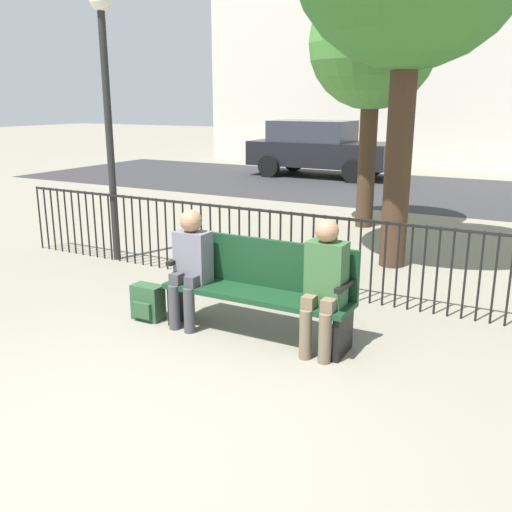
{
  "coord_description": "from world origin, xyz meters",
  "views": [
    {
      "loc": [
        2.43,
        -2.4,
        2.19
      ],
      "look_at": [
        0.0,
        2.07,
        0.8
      ],
      "focal_mm": 40.0,
      "sensor_mm": 36.0,
      "label": 1
    }
  ],
  "objects_px": {
    "park_bench": "(260,285)",
    "lamp_post": "(106,87)",
    "tree_1": "(373,46)",
    "seated_person_0": "(190,261)",
    "backpack": "(148,303)",
    "parked_car_0": "(319,148)",
    "seated_person_1": "(324,281)"
  },
  "relations": [
    {
      "from": "lamp_post",
      "to": "parked_car_0",
      "type": "height_order",
      "value": "lamp_post"
    },
    {
      "from": "seated_person_1",
      "to": "backpack",
      "type": "xyz_separation_m",
      "value": [
        -1.9,
        -0.1,
        -0.5
      ]
    },
    {
      "from": "park_bench",
      "to": "tree_1",
      "type": "height_order",
      "value": "tree_1"
    },
    {
      "from": "park_bench",
      "to": "backpack",
      "type": "distance_m",
      "value": 1.26
    },
    {
      "from": "backpack",
      "to": "parked_car_0",
      "type": "distance_m",
      "value": 11.89
    },
    {
      "from": "tree_1",
      "to": "lamp_post",
      "type": "bearing_deg",
      "value": -122.22
    },
    {
      "from": "park_bench",
      "to": "parked_car_0",
      "type": "relative_size",
      "value": 0.44
    },
    {
      "from": "seated_person_0",
      "to": "park_bench",
      "type": "bearing_deg",
      "value": 10.53
    },
    {
      "from": "park_bench",
      "to": "seated_person_1",
      "type": "height_order",
      "value": "seated_person_1"
    },
    {
      "from": "seated_person_1",
      "to": "tree_1",
      "type": "distance_m",
      "value": 6.0
    },
    {
      "from": "backpack",
      "to": "tree_1",
      "type": "distance_m",
      "value": 6.18
    },
    {
      "from": "park_bench",
      "to": "parked_car_0",
      "type": "height_order",
      "value": "parked_car_0"
    },
    {
      "from": "park_bench",
      "to": "parked_car_0",
      "type": "bearing_deg",
      "value": 109.73
    },
    {
      "from": "seated_person_0",
      "to": "tree_1",
      "type": "bearing_deg",
      "value": 89.47
    },
    {
      "from": "seated_person_0",
      "to": "lamp_post",
      "type": "relative_size",
      "value": 0.33
    },
    {
      "from": "backpack",
      "to": "parked_car_0",
      "type": "relative_size",
      "value": 0.09
    },
    {
      "from": "backpack",
      "to": "tree_1",
      "type": "bearing_deg",
      "value": 84.35
    },
    {
      "from": "seated_person_1",
      "to": "tree_1",
      "type": "height_order",
      "value": "tree_1"
    },
    {
      "from": "tree_1",
      "to": "parked_car_0",
      "type": "height_order",
      "value": "tree_1"
    },
    {
      "from": "park_bench",
      "to": "tree_1",
      "type": "distance_m",
      "value": 5.84
    },
    {
      "from": "backpack",
      "to": "parked_car_0",
      "type": "xyz_separation_m",
      "value": [
        -2.86,
        11.52,
        0.66
      ]
    },
    {
      "from": "park_bench",
      "to": "lamp_post",
      "type": "xyz_separation_m",
      "value": [
        -3.06,
        1.4,
        1.87
      ]
    },
    {
      "from": "park_bench",
      "to": "seated_person_1",
      "type": "bearing_deg",
      "value": -10.42
    },
    {
      "from": "park_bench",
      "to": "seated_person_0",
      "type": "distance_m",
      "value": 0.74
    },
    {
      "from": "seated_person_1",
      "to": "lamp_post",
      "type": "height_order",
      "value": "lamp_post"
    },
    {
      "from": "park_bench",
      "to": "parked_car_0",
      "type": "xyz_separation_m",
      "value": [
        -4.05,
        11.3,
        0.35
      ]
    },
    {
      "from": "seated_person_1",
      "to": "parked_car_0",
      "type": "height_order",
      "value": "parked_car_0"
    },
    {
      "from": "park_bench",
      "to": "parked_car_0",
      "type": "distance_m",
      "value": 12.01
    },
    {
      "from": "seated_person_1",
      "to": "lamp_post",
      "type": "xyz_separation_m",
      "value": [
        -3.76,
        1.53,
        1.69
      ]
    },
    {
      "from": "tree_1",
      "to": "seated_person_0",
      "type": "bearing_deg",
      "value": -90.53
    },
    {
      "from": "seated_person_1",
      "to": "lamp_post",
      "type": "bearing_deg",
      "value": 157.86
    },
    {
      "from": "seated_person_0",
      "to": "tree_1",
      "type": "relative_size",
      "value": 0.28
    }
  ]
}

